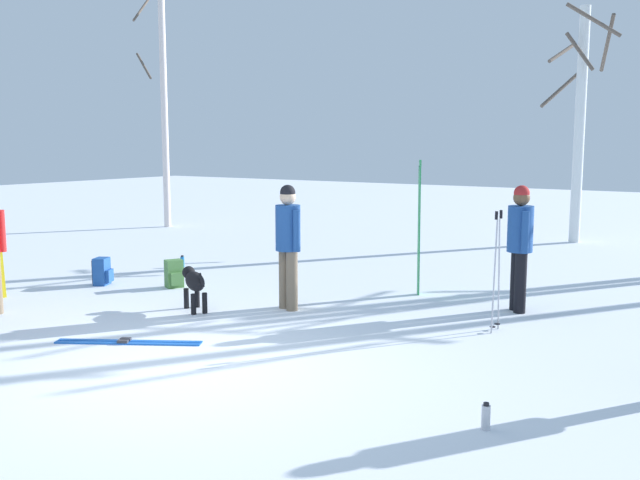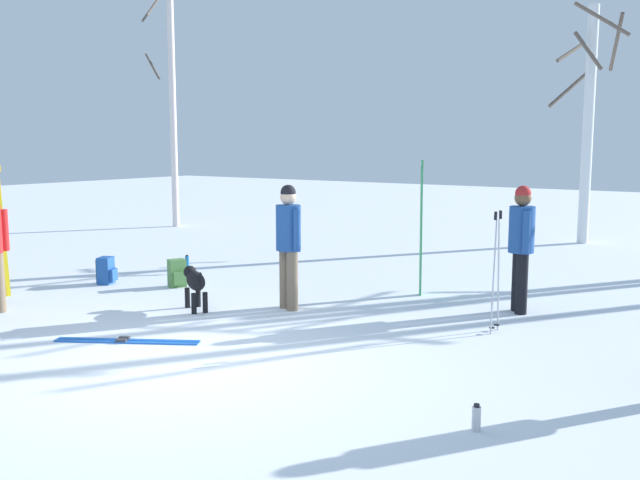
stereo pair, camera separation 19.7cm
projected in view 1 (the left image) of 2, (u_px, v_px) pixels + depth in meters
The scene contains 13 objects.
ground_plane at pixel (184, 367), 7.24m from camera, with size 60.00×60.00×0.00m, color white.
person_1 at pixel (520, 240), 9.48m from camera, with size 0.34×0.44×1.72m.
person_3 at pixel (288, 239), 9.60m from camera, with size 0.49×0.34×1.72m.
dog at pixel (194, 282), 9.62m from camera, with size 0.78×0.52×0.57m.
ski_pair_planted_1 at pixel (419, 228), 10.55m from camera, with size 0.12×0.16×2.02m.
ski_pair_lying_0 at pixel (128, 342), 8.09m from camera, with size 1.54×0.99×0.05m.
ski_poles_0 at pixel (497, 267), 8.50m from camera, with size 0.07×0.26×1.47m.
backpack_0 at pixel (174, 274), 11.16m from camera, with size 0.34×0.32×0.44m.
backpack_1 at pixel (102, 272), 11.36m from camera, with size 0.34×0.32×0.44m.
water_bottle_0 at pixel (486, 417), 5.64m from camera, with size 0.07×0.07×0.22m.
water_bottle_1 at pixel (182, 261), 13.01m from camera, with size 0.07×0.07×0.21m.
birch_tree_0 at pixel (163, 88), 18.71m from camera, with size 1.25×1.24×6.99m.
birch_tree_1 at pixel (580, 117), 15.84m from camera, with size 1.68×1.68×5.26m.
Camera 1 is at (5.01, -5.07, 2.28)m, focal length 39.65 mm.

